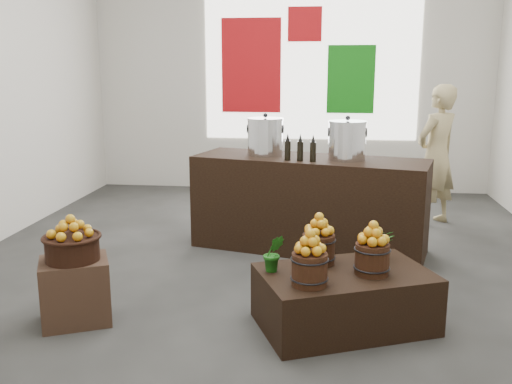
# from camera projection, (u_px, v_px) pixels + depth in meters

# --- Properties ---
(ground) EXTENTS (7.00, 7.00, 0.00)m
(ground) POSITION_uv_depth(u_px,v_px,m) (267.00, 263.00, 5.60)
(ground) COLOR #3B3B39
(ground) RESTS_ON ground
(back_wall) EXTENTS (6.00, 0.04, 4.00)m
(back_wall) POSITION_uv_depth(u_px,v_px,m) (291.00, 59.00, 8.56)
(back_wall) COLOR beige
(back_wall) RESTS_ON ground
(back_opening) EXTENTS (3.20, 0.02, 2.40)m
(back_opening) POSITION_uv_depth(u_px,v_px,m) (311.00, 59.00, 8.51)
(back_opening) COLOR white
(back_opening) RESTS_ON back_wall
(deco_red_left) EXTENTS (0.90, 0.04, 1.40)m
(deco_red_left) POSITION_uv_depth(u_px,v_px,m) (251.00, 66.00, 8.63)
(deco_red_left) COLOR #B30D12
(deco_red_left) RESTS_ON back_wall
(deco_green_right) EXTENTS (0.70, 0.04, 1.00)m
(deco_green_right) POSITION_uv_depth(u_px,v_px,m) (351.00, 79.00, 8.49)
(deco_green_right) COLOR #116F11
(deco_green_right) RESTS_ON back_wall
(deco_red_upper) EXTENTS (0.50, 0.04, 0.50)m
(deco_red_upper) POSITION_uv_depth(u_px,v_px,m) (305.00, 24.00, 8.40)
(deco_red_upper) COLOR #B30D12
(deco_red_upper) RESTS_ON back_wall
(crate) EXTENTS (0.61, 0.57, 0.49)m
(crate) POSITION_uv_depth(u_px,v_px,m) (75.00, 291.00, 4.26)
(crate) COLOR #483021
(crate) RESTS_ON ground
(wicker_basket) EXTENTS (0.39, 0.39, 0.18)m
(wicker_basket) POSITION_uv_depth(u_px,v_px,m) (72.00, 248.00, 4.19)
(wicker_basket) COLOR black
(wicker_basket) RESTS_ON crate
(apples_in_basket) EXTENTS (0.31, 0.31, 0.16)m
(apples_in_basket) POSITION_uv_depth(u_px,v_px,m) (71.00, 226.00, 4.16)
(apples_in_basket) COLOR #AE1D05
(apples_in_basket) RESTS_ON wicker_basket
(display_table) EXTENTS (1.42, 1.17, 0.42)m
(display_table) POSITION_uv_depth(u_px,v_px,m) (344.00, 299.00, 4.20)
(display_table) COLOR black
(display_table) RESTS_ON ground
(apple_bucket_front_left) EXTENTS (0.25, 0.25, 0.23)m
(apple_bucket_front_left) POSITION_uv_depth(u_px,v_px,m) (309.00, 269.00, 3.88)
(apple_bucket_front_left) COLOR #36160E
(apple_bucket_front_left) RESTS_ON display_table
(apples_in_bucket_front_left) EXTENTS (0.18, 0.18, 0.16)m
(apples_in_bucket_front_left) POSITION_uv_depth(u_px,v_px,m) (310.00, 242.00, 3.84)
(apples_in_bucket_front_left) COLOR #AE1D05
(apples_in_bucket_front_left) RESTS_ON apple_bucket_front_left
(apple_bucket_front_right) EXTENTS (0.25, 0.25, 0.23)m
(apple_bucket_front_right) POSITION_uv_depth(u_px,v_px,m) (372.00, 259.00, 4.09)
(apple_bucket_front_right) COLOR #36160E
(apple_bucket_front_right) RESTS_ON display_table
(apples_in_bucket_front_right) EXTENTS (0.18, 0.18, 0.16)m
(apples_in_bucket_front_right) POSITION_uv_depth(u_px,v_px,m) (373.00, 233.00, 4.04)
(apples_in_bucket_front_right) COLOR #AE1D05
(apples_in_bucket_front_right) RESTS_ON apple_bucket_front_right
(apple_bucket_rear) EXTENTS (0.25, 0.25, 0.23)m
(apple_bucket_rear) POSITION_uv_depth(u_px,v_px,m) (318.00, 249.00, 4.31)
(apple_bucket_rear) COLOR #36160E
(apple_bucket_rear) RESTS_ON display_table
(apples_in_bucket_rear) EXTENTS (0.18, 0.18, 0.16)m
(apples_in_bucket_rear) POSITION_uv_depth(u_px,v_px,m) (319.00, 224.00, 4.27)
(apples_in_bucket_rear) COLOR #AE1D05
(apples_in_bucket_rear) RESTS_ON apple_bucket_rear
(herb_garnish_right) EXTENTS (0.23, 0.21, 0.24)m
(herb_garnish_right) POSITION_uv_depth(u_px,v_px,m) (379.00, 243.00, 4.42)
(herb_garnish_right) COLOR #165812
(herb_garnish_right) RESTS_ON display_table
(herb_garnish_left) EXTENTS (0.18, 0.16, 0.28)m
(herb_garnish_left) POSITION_uv_depth(u_px,v_px,m) (274.00, 253.00, 4.13)
(herb_garnish_left) COLOR #165812
(herb_garnish_left) RESTS_ON display_table
(counter) EXTENTS (2.50, 1.33, 0.97)m
(counter) POSITION_uv_depth(u_px,v_px,m) (309.00, 204.00, 5.93)
(counter) COLOR black
(counter) RESTS_ON ground
(stock_pot_left) EXTENTS (0.37, 0.37, 0.37)m
(stock_pot_left) POSITION_uv_depth(u_px,v_px,m) (265.00, 138.00, 5.96)
(stock_pot_left) COLOR silver
(stock_pot_left) RESTS_ON counter
(stock_pot_center) EXTENTS (0.37, 0.37, 0.37)m
(stock_pot_center) POSITION_uv_depth(u_px,v_px,m) (347.00, 142.00, 5.66)
(stock_pot_center) COLOR silver
(stock_pot_center) RESTS_ON counter
(oil_cruets) EXTENTS (0.27, 0.13, 0.27)m
(oil_cruets) POSITION_uv_depth(u_px,v_px,m) (303.00, 148.00, 5.58)
(oil_cruets) COLOR black
(oil_cruets) RESTS_ON counter
(shopper) EXTENTS (0.73, 0.71, 1.69)m
(shopper) POSITION_uv_depth(u_px,v_px,m) (436.00, 155.00, 6.85)
(shopper) COLOR tan
(shopper) RESTS_ON ground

